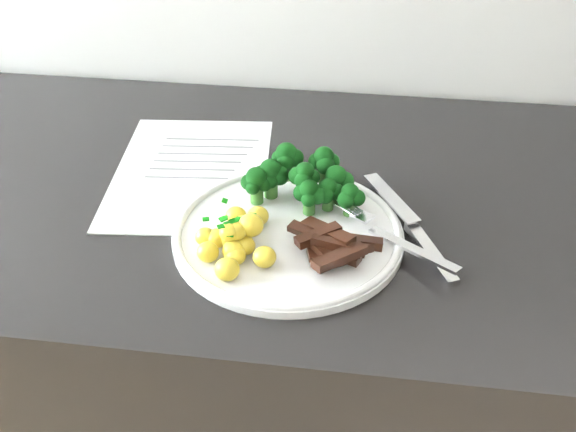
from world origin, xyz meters
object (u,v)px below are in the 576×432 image
at_px(counter, 258,408).
at_px(beef_strips, 334,246).
at_px(potatoes, 236,239).
at_px(plate, 288,232).
at_px(fork, 395,238).
at_px(broccoli, 304,178).
at_px(knife, 419,236).
at_px(recipe_paper, 192,171).

height_order(counter, beef_strips, beef_strips).
bearing_deg(potatoes, plate, 37.27).
relative_size(plate, beef_strips, 2.48).
bearing_deg(fork, broccoli, 146.84).
bearing_deg(broccoli, counter, 158.79).
bearing_deg(broccoli, knife, -21.20).
bearing_deg(counter, broccoli, -21.21).
distance_m(plate, beef_strips, 0.06).
bearing_deg(plate, broccoli, 80.39).
distance_m(beef_strips, fork, 0.07).
height_order(recipe_paper, fork, fork).
distance_m(counter, plate, 0.45).
xyz_separation_m(recipe_paper, knife, (0.29, -0.11, 0.01)).
distance_m(recipe_paper, potatoes, 0.19).
relative_size(broccoli, fork, 1.02).
bearing_deg(counter, fork, -28.63).
bearing_deg(plate, beef_strips, -32.15).
bearing_deg(counter, plate, -55.81).
relative_size(potatoes, knife, 0.62).
height_order(plate, beef_strips, beef_strips).
bearing_deg(recipe_paper, beef_strips, -38.34).
distance_m(plate, potatoes, 0.07).
xyz_separation_m(fork, knife, (0.03, 0.02, -0.01)).
xyz_separation_m(plate, fork, (0.12, -0.01, 0.01)).
relative_size(counter, broccoli, 15.70).
height_order(plate, knife, knife).
bearing_deg(knife, beef_strips, -153.67).
bearing_deg(recipe_paper, plate, -40.42).
relative_size(recipe_paper, potatoes, 2.46).
relative_size(beef_strips, knife, 0.54).
distance_m(counter, fork, 0.49).
bearing_deg(broccoli, fork, -33.16).
bearing_deg(potatoes, beef_strips, 2.69).
height_order(potatoes, fork, potatoes).
bearing_deg(recipe_paper, fork, -26.22).
height_order(plate, potatoes, potatoes).
bearing_deg(knife, potatoes, -165.65).
xyz_separation_m(plate, potatoes, (-0.05, -0.04, 0.02)).
bearing_deg(potatoes, broccoli, 58.95).
xyz_separation_m(counter, beef_strips, (0.12, -0.12, 0.45)).
height_order(plate, broccoli, broccoli).
distance_m(plate, fork, 0.12).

